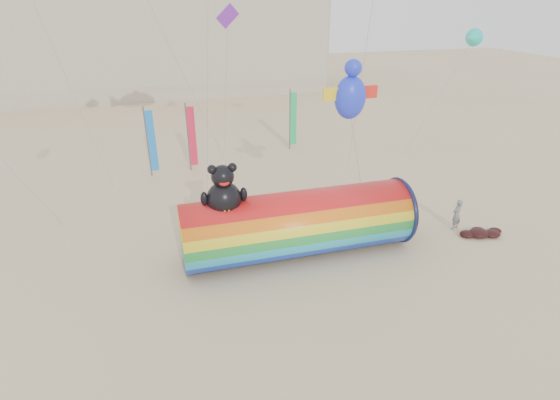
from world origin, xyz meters
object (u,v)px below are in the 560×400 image
object	(u,v)px
kite_handler	(457,214)
fabric_bundle	(481,233)
hotel_building	(88,12)
windsock_assembly	(298,222)

from	to	relation	value
kite_handler	fabric_bundle	distance (m)	1.63
hotel_building	fabric_bundle	world-z (taller)	hotel_building
windsock_assembly	kite_handler	size ratio (longest dim) A/B	6.41
kite_handler	windsock_assembly	bearing A→B (deg)	-19.26
hotel_building	fabric_bundle	size ratio (longest dim) A/B	23.06
kite_handler	fabric_bundle	size ratio (longest dim) A/B	0.70
windsock_assembly	fabric_bundle	xyz separation A→B (m)	(10.48, -1.18, -1.63)
windsock_assembly	fabric_bundle	world-z (taller)	windsock_assembly
hotel_building	fabric_bundle	distance (m)	53.69
windsock_assembly	hotel_building	bearing A→B (deg)	105.76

